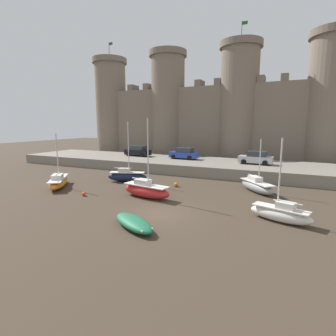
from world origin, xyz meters
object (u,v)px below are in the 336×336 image
sailboat_near_channel_right (146,190)px  car_quay_west (184,154)px  mooring_buoy_off_centre (84,194)px  car_quay_centre_west (138,151)px  sailboat_midflat_left (59,182)px  sailboat_midflat_centre (127,176)px  mooring_buoy_near_shore (176,185)px  car_quay_centre_east (256,158)px  rowboat_foreground_centre (134,223)px  sailboat_foreground_left (281,213)px  sailboat_near_channel_left (257,186)px

sailboat_near_channel_right → car_quay_west: bearing=99.6°
mooring_buoy_off_centre → car_quay_centre_west: (-5.31, 18.04, 1.95)m
sailboat_midflat_left → sailboat_midflat_centre: size_ratio=0.82×
sailboat_midflat_centre → mooring_buoy_near_shore: 5.88m
car_quay_centre_east → car_quay_west: 10.09m
mooring_buoy_near_shore → car_quay_centre_west: car_quay_centre_west is taller
sailboat_midflat_centre → car_quay_centre_east: 16.29m
rowboat_foreground_centre → car_quay_west: car_quay_west is taller
sailboat_near_channel_right → mooring_buoy_off_centre: sailboat_near_channel_right is taller
mooring_buoy_near_shore → sailboat_near_channel_right: bearing=-99.6°
sailboat_foreground_left → sailboat_near_channel_right: bearing=173.2°
mooring_buoy_near_shore → mooring_buoy_off_centre: size_ratio=1.22×
car_quay_centre_east → mooring_buoy_off_centre: bearing=-126.8°
mooring_buoy_near_shore → car_quay_west: car_quay_west is taller
sailboat_near_channel_left → car_quay_west: 15.04m
rowboat_foreground_centre → car_quay_centre_east: size_ratio=0.97×
sailboat_near_channel_right → car_quay_west: 16.19m
mooring_buoy_off_centre → car_quay_centre_west: size_ratio=0.09×
rowboat_foreground_centre → mooring_buoy_near_shore: (-1.87, 11.06, -0.12)m
car_quay_west → mooring_buoy_near_shore: bearing=-72.5°
rowboat_foreground_centre → sailboat_midflat_centre: (-7.73, 10.89, 0.31)m
mooring_buoy_off_centre → car_quay_west: car_quay_west is taller
sailboat_midflat_left → rowboat_foreground_centre: sailboat_midflat_left is taller
sailboat_near_channel_left → sailboat_foreground_left: bearing=-72.5°
sailboat_foreground_left → sailboat_midflat_centre: sailboat_midflat_centre is taller
rowboat_foreground_centre → mooring_buoy_off_centre: bearing=151.3°
rowboat_foreground_centre → car_quay_centre_west: size_ratio=0.97×
sailboat_foreground_left → mooring_buoy_off_centre: (-16.18, -0.60, -0.39)m
sailboat_midflat_centre → car_quay_west: sailboat_midflat_centre is taller
sailboat_midflat_left → sailboat_foreground_left: bearing=-2.5°
sailboat_near_channel_left → car_quay_west: bearing=138.7°
sailboat_midflat_left → mooring_buoy_off_centre: sailboat_midflat_left is taller
sailboat_near_channel_right → sailboat_near_channel_left: bearing=35.2°
sailboat_near_channel_right → car_quay_centre_west: (-10.64, 16.15, 1.46)m
rowboat_foreground_centre → car_quay_centre_west: bearing=120.7°
sailboat_midflat_left → car_quay_centre_west: sailboat_midflat_left is taller
sailboat_midflat_left → sailboat_near_channel_right: (10.03, 0.37, 0.11)m
sailboat_near_channel_right → car_quay_west: sailboat_near_channel_right is taller
sailboat_midflat_left → sailboat_foreground_left: sailboat_foreground_left is taller
sailboat_midflat_left → mooring_buoy_off_centre: 4.96m
sailboat_near_channel_left → car_quay_west: (-11.25, 9.87, 1.53)m
sailboat_midflat_left → car_quay_centre_east: bearing=41.6°
mooring_buoy_near_shore → sailboat_midflat_centre: bearing=-178.3°
sailboat_near_channel_left → car_quay_centre_east: sailboat_near_channel_left is taller
sailboat_near_channel_left → rowboat_foreground_centre: bearing=-115.5°
sailboat_near_channel_right → car_quay_centre_west: 19.39m
sailboat_midflat_left → mooring_buoy_off_centre: size_ratio=14.95×
mooring_buoy_off_centre → car_quay_centre_east: car_quay_centre_east is taller
sailboat_midflat_left → car_quay_west: 17.91m
sailboat_midflat_left → mooring_buoy_near_shore: size_ratio=12.27×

